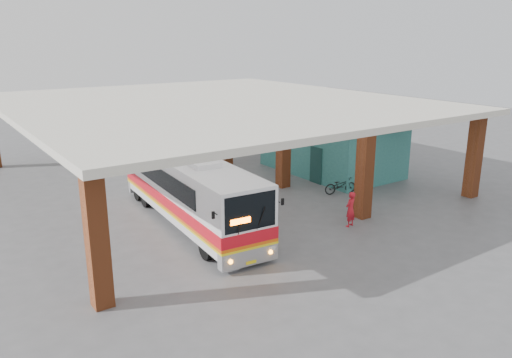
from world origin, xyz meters
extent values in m
plane|color=#515154|center=(0.00, 0.00, 0.00)|extent=(90.00, 90.00, 0.00)
cube|color=brown|center=(3.00, -3.00, 2.17)|extent=(0.60, 0.60, 4.35)
cube|color=brown|center=(3.00, 3.00, 2.17)|extent=(0.60, 0.60, 4.35)
cube|color=brown|center=(3.00, 9.00, 2.17)|extent=(0.60, 0.60, 4.35)
cube|color=brown|center=(-9.50, -4.00, 2.17)|extent=(0.60, 0.60, 4.35)
cube|color=brown|center=(10.00, -4.00, 2.17)|extent=(0.60, 0.60, 4.35)
cube|color=brown|center=(10.00, 17.00, 2.17)|extent=(0.60, 0.60, 4.35)
cube|color=beige|center=(0.50, 6.50, 4.50)|extent=(21.00, 23.00, 0.30)
cube|color=#2A6967|center=(7.50, 4.00, 1.50)|extent=(5.00, 8.00, 3.00)
cube|color=#4D4D4D|center=(7.50, 4.00, 3.05)|extent=(5.20, 8.20, 0.12)
cube|color=#143735|center=(4.98, 2.50, 1.05)|extent=(0.08, 0.95, 2.10)
cube|color=black|center=(4.98, 5.50, 1.80)|extent=(0.08, 1.20, 1.00)
cube|color=black|center=(4.95, 5.50, 1.80)|extent=(0.04, 1.30, 1.10)
cube|color=white|center=(-3.92, 0.86, 1.73)|extent=(3.10, 11.08, 2.55)
cube|color=white|center=(-3.99, -0.04, 3.10)|extent=(1.30, 2.81, 0.23)
cube|color=gray|center=(-4.32, -4.43, 0.50)|extent=(2.32, 0.54, 0.64)
cube|color=red|center=(-3.92, 0.86, 1.23)|extent=(3.14, 11.09, 0.46)
cube|color=#DD590C|center=(-3.92, 0.86, 0.94)|extent=(3.14, 11.09, 0.12)
cube|color=yellow|center=(-3.92, 0.86, 0.84)|extent=(3.14, 11.09, 0.09)
cube|color=black|center=(-4.33, -4.55, 2.21)|extent=(2.03, 0.25, 1.32)
cube|color=black|center=(-5.01, 1.68, 2.19)|extent=(0.67, 8.19, 0.82)
cube|color=black|center=(-2.72, 1.51, 2.19)|extent=(0.67, 8.19, 0.82)
cube|color=#FF5905|center=(-4.74, -4.58, 1.96)|extent=(0.78, 0.11, 0.20)
sphere|color=orange|center=(-5.15, -4.56, 0.53)|extent=(0.16, 0.16, 0.16)
sphere|color=orange|center=(-3.52, -4.68, 0.53)|extent=(0.16, 0.16, 0.16)
cube|color=yellow|center=(-4.34, -4.63, 0.32)|extent=(0.41, 0.06, 0.11)
cylinder|color=black|center=(-5.17, -2.88, 0.46)|extent=(0.36, 0.93, 0.91)
cylinder|color=black|center=(-3.25, -3.03, 0.46)|extent=(0.36, 0.93, 0.91)
cylinder|color=black|center=(-4.64, 4.12, 0.46)|extent=(0.36, 0.93, 0.91)
cylinder|color=black|center=(-2.72, 3.98, 0.46)|extent=(0.36, 0.93, 0.91)
cylinder|color=black|center=(-4.55, 5.30, 0.46)|extent=(0.36, 0.93, 0.91)
cylinder|color=black|center=(-2.64, 5.16, 0.46)|extent=(0.36, 0.93, 0.91)
imported|color=black|center=(4.70, 0.20, 0.47)|extent=(1.89, 1.14, 0.94)
imported|color=red|center=(1.70, -3.51, 0.79)|extent=(0.65, 0.51, 1.58)
cube|color=#B41F13|center=(5.00, 5.72, 0.23)|extent=(0.43, 0.43, 0.06)
cube|color=#B41F13|center=(5.18, 5.71, 0.50)|extent=(0.06, 0.42, 0.61)
cylinder|color=black|center=(4.82, 5.55, 0.10)|extent=(0.03, 0.03, 0.20)
cylinder|color=black|center=(5.17, 5.54, 0.10)|extent=(0.03, 0.03, 0.20)
cylinder|color=black|center=(4.83, 5.89, 0.10)|extent=(0.03, 0.03, 0.20)
cylinder|color=black|center=(5.18, 5.88, 0.10)|extent=(0.03, 0.03, 0.20)
camera|label=1|loc=(-13.49, -18.11, 8.05)|focal=35.00mm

